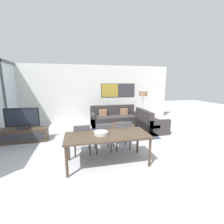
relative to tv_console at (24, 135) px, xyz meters
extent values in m
plane|color=#B2B2B7|center=(2.63, -3.00, -0.23)|extent=(24.00, 24.00, 0.00)
cube|color=silver|center=(2.63, 2.32, 1.17)|extent=(8.00, 0.06, 2.80)
cube|color=#2D2D33|center=(3.89, 2.28, 1.32)|extent=(1.81, 0.01, 0.70)
cube|color=#B29333|center=(3.44, 2.27, 1.32)|extent=(0.86, 0.02, 0.66)
cube|color=#38383D|center=(4.33, 2.27, 1.32)|extent=(0.86, 0.02, 0.66)
cube|color=#515156|center=(-0.84, 0.99, 1.17)|extent=(0.07, 0.08, 2.80)
cube|color=#333D4C|center=(3.44, 0.06, -0.23)|extent=(2.39, 1.80, 0.01)
cube|color=#423326|center=(0.00, 0.00, 0.00)|extent=(1.46, 0.46, 0.46)
cube|color=#2D2D33|center=(0.00, -0.23, 0.00)|extent=(1.34, 0.01, 0.25)
cube|color=#2D2D33|center=(0.00, 0.00, 0.26)|extent=(0.36, 0.20, 0.05)
cube|color=#2D2D33|center=(0.00, 0.00, 0.32)|extent=(0.06, 0.03, 0.08)
cube|color=black|center=(0.00, 0.00, 0.61)|extent=(1.05, 0.04, 0.62)
cube|color=black|center=(0.00, -0.02, 0.61)|extent=(0.97, 0.01, 0.56)
cube|color=#383333|center=(3.44, 1.28, -0.02)|extent=(2.16, 0.86, 0.42)
cube|color=#383333|center=(3.44, 1.63, 0.21)|extent=(2.16, 0.16, 0.88)
cube|color=#383333|center=(2.43, 1.28, 0.07)|extent=(0.14, 0.86, 0.60)
cube|color=#383333|center=(4.45, 1.28, 0.07)|extent=(0.14, 0.86, 0.60)
cube|color=#9E7556|center=(2.92, 1.45, 0.34)|extent=(0.36, 0.12, 0.30)
cube|color=#9E7556|center=(3.95, 1.45, 0.34)|extent=(0.36, 0.12, 0.30)
cube|color=#383333|center=(4.72, 0.12, -0.02)|extent=(0.86, 1.36, 0.42)
cube|color=#383333|center=(4.37, 0.12, 0.21)|extent=(0.16, 1.36, 0.88)
cube|color=#383333|center=(4.72, -0.50, 0.07)|extent=(0.86, 0.14, 0.60)
cube|color=#383333|center=(4.72, 0.73, 0.07)|extent=(0.86, 0.14, 0.60)
cube|color=#9E7556|center=(4.55, -0.18, 0.34)|extent=(0.12, 0.36, 0.30)
cylinder|color=#423326|center=(3.44, 0.06, -0.22)|extent=(0.44, 0.44, 0.03)
cylinder|color=#423326|center=(3.44, 0.06, -0.08)|extent=(0.18, 0.18, 0.30)
cylinder|color=#423326|center=(3.44, 0.06, 0.09)|extent=(0.98, 0.98, 0.04)
cube|color=#423326|center=(2.45, -1.98, 0.49)|extent=(1.99, 0.85, 0.04)
cylinder|color=#423326|center=(1.52, -2.35, 0.12)|extent=(0.06, 0.06, 0.70)
cylinder|color=#423326|center=(3.39, -2.35, 0.12)|extent=(0.06, 0.06, 0.70)
cylinder|color=#423326|center=(1.52, -1.62, 0.12)|extent=(0.06, 0.06, 0.70)
cylinder|color=#423326|center=(3.39, -1.62, 0.12)|extent=(0.06, 0.06, 0.70)
cube|color=#4C4C51|center=(1.87, -1.30, 0.22)|extent=(0.46, 0.46, 0.06)
cube|color=#4C4C51|center=(1.87, -1.51, 0.44)|extent=(0.42, 0.05, 0.39)
cylinder|color=#423326|center=(1.67, -1.50, -0.02)|extent=(0.04, 0.04, 0.42)
cylinder|color=#423326|center=(2.07, -1.50, -0.02)|extent=(0.04, 0.04, 0.42)
cylinder|color=#423326|center=(1.67, -1.10, -0.02)|extent=(0.04, 0.04, 0.42)
cylinder|color=#423326|center=(2.07, -1.10, -0.02)|extent=(0.04, 0.04, 0.42)
cube|color=#4C4C51|center=(2.45, -1.29, 0.22)|extent=(0.46, 0.46, 0.06)
cube|color=#4C4C51|center=(2.45, -1.49, 0.44)|extent=(0.42, 0.05, 0.39)
cylinder|color=#423326|center=(2.25, -1.49, -0.02)|extent=(0.04, 0.04, 0.42)
cylinder|color=#423326|center=(2.65, -1.49, -0.02)|extent=(0.04, 0.04, 0.42)
cylinder|color=#423326|center=(2.25, -1.09, -0.02)|extent=(0.04, 0.04, 0.42)
cylinder|color=#423326|center=(2.65, -1.09, -0.02)|extent=(0.04, 0.04, 0.42)
cube|color=#4C4C51|center=(3.04, -1.23, 0.22)|extent=(0.46, 0.46, 0.06)
cube|color=#4C4C51|center=(3.04, -1.44, 0.44)|extent=(0.42, 0.05, 0.39)
cylinder|color=#423326|center=(2.84, -1.43, -0.02)|extent=(0.04, 0.04, 0.42)
cylinder|color=#423326|center=(3.24, -1.43, -0.02)|extent=(0.04, 0.04, 0.42)
cylinder|color=#423326|center=(2.84, -1.03, -0.02)|extent=(0.04, 0.04, 0.42)
cylinder|color=#423326|center=(3.24, -1.03, -0.02)|extent=(0.04, 0.04, 0.42)
cylinder|color=#B7B2A8|center=(2.30, -1.96, 0.55)|extent=(0.33, 0.33, 0.08)
torus|color=#B7B2A8|center=(2.30, -1.96, 0.58)|extent=(0.33, 0.33, 0.02)
cylinder|color=#2D2D33|center=(4.91, 1.43, -0.22)|extent=(0.28, 0.28, 0.02)
cylinder|color=#B7B7BC|center=(4.91, 1.43, 0.44)|extent=(0.03, 0.03, 1.29)
cylinder|color=#9E7556|center=(4.91, 1.43, 1.20)|extent=(0.41, 0.41, 0.22)
camera|label=1|loc=(1.79, -5.31, 1.74)|focal=24.00mm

